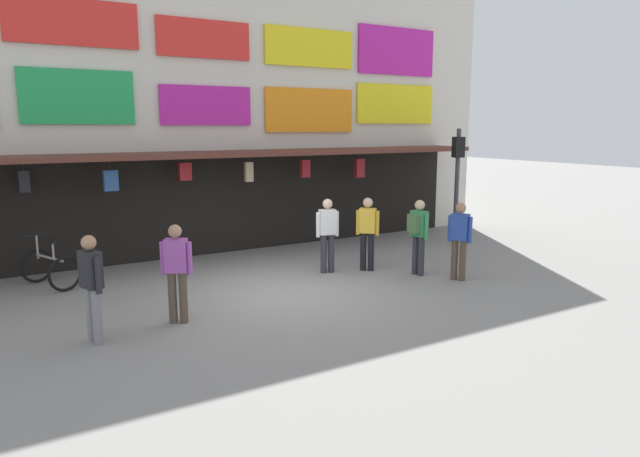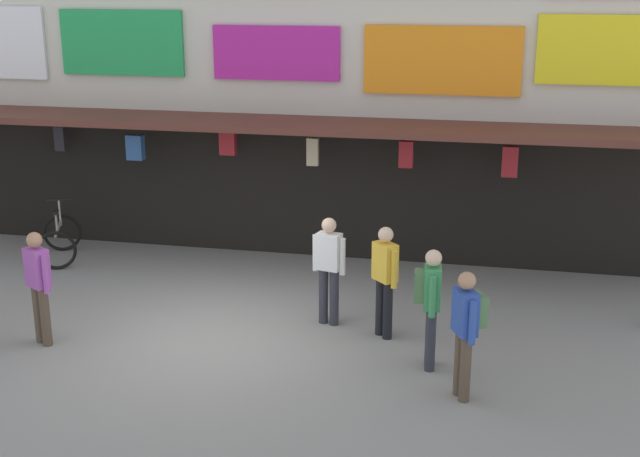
# 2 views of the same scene
# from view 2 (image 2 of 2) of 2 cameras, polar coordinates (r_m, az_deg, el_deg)

# --- Properties ---
(ground_plane) EXTENTS (80.00, 80.00, 0.00)m
(ground_plane) POSITION_cam_2_polar(r_m,az_deg,el_deg) (12.67, -7.30, -7.19)
(ground_plane) COLOR gray
(shopfront) EXTENTS (18.00, 2.60, 8.00)m
(shopfront) POSITION_cam_2_polar(r_m,az_deg,el_deg) (16.01, -2.41, 12.63)
(shopfront) COLOR beige
(shopfront) RESTS_ON ground
(bicycle_parked) EXTENTS (1.11, 1.35, 1.05)m
(bicycle_parked) POSITION_cam_2_polar(r_m,az_deg,el_deg) (16.41, -17.19, -0.71)
(bicycle_parked) COLOR black
(bicycle_parked) RESTS_ON ground
(pedestrian_in_purple) EXTENTS (0.52, 0.30, 1.68)m
(pedestrian_in_purple) POSITION_cam_2_polar(r_m,az_deg,el_deg) (12.65, 0.60, -2.47)
(pedestrian_in_purple) COLOR #2D2D38
(pedestrian_in_purple) RESTS_ON ground
(pedestrian_in_white) EXTENTS (0.38, 0.53, 1.68)m
(pedestrian_in_white) POSITION_cam_2_polar(r_m,az_deg,el_deg) (11.32, 7.43, -4.79)
(pedestrian_in_white) COLOR #2D2D38
(pedestrian_in_white) RESTS_ON ground
(pedestrian_in_yellow) EXTENTS (0.47, 0.37, 1.68)m
(pedestrian_in_yellow) POSITION_cam_2_polar(r_m,az_deg,el_deg) (12.61, -18.46, -3.43)
(pedestrian_in_yellow) COLOR brown
(pedestrian_in_yellow) RESTS_ON ground
(pedestrian_in_black) EXTENTS (0.41, 0.41, 1.68)m
(pedestrian_in_black) POSITION_cam_2_polar(r_m,az_deg,el_deg) (12.24, 4.39, -3.20)
(pedestrian_in_black) COLOR black
(pedestrian_in_black) RESTS_ON ground
(pedestrian_in_green) EXTENTS (0.45, 0.49, 1.68)m
(pedestrian_in_green) POSITION_cam_2_polar(r_m,az_deg,el_deg) (10.60, 9.85, -6.45)
(pedestrian_in_green) COLOR brown
(pedestrian_in_green) RESTS_ON ground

